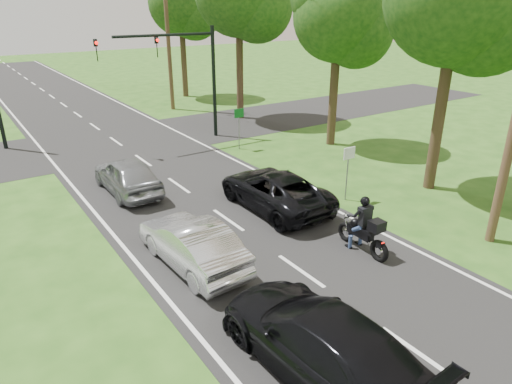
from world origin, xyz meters
The scene contains 15 objects.
ground centered at (0.00, 0.00, 0.00)m, with size 140.00×140.00×0.00m, color #254D15.
road centered at (0.00, 10.00, 0.01)m, with size 8.00×100.00×0.01m, color black.
cross_road centered at (0.00, 16.00, 0.01)m, with size 60.00×7.00×0.01m, color black.
motorcycle_rider centered at (2.29, -0.19, 0.72)m, with size 0.60×2.11×1.82m.
dark_suv centered at (2.01, 4.00, 0.71)m, with size 2.31×5.00×1.39m, color black.
silver_sedan centered at (-2.38, 2.03, 0.71)m, with size 1.47×4.22×1.39m, color silver.
silver_suv centered at (-1.97, 8.50, 0.73)m, with size 1.70×4.22×1.44m, color #909397.
dark_car_behind centered at (-2.12, -3.16, 0.76)m, with size 2.10×5.16×1.50m, color black.
traffic_signal centered at (3.34, 14.00, 4.14)m, with size 6.38×0.44×6.00m.
utility_pole_far centered at (6.20, 22.00, 5.08)m, with size 1.60×0.28×10.00m.
sign_white centered at (4.70, 2.98, 1.60)m, with size 0.55×0.07×2.12m.
sign_green centered at (4.90, 10.98, 1.60)m, with size 0.55×0.07×2.12m.
tree_row_b centered at (8.79, 1.76, 7.13)m, with size 5.60×5.43×10.06m.
tree_row_c centered at (9.75, 8.80, 6.23)m, with size 4.80×4.65×8.76m.
tree_row_e centered at (9.48, 25.78, 6.83)m, with size 5.28×5.12×9.61m.
Camera 1 is at (-7.33, -8.47, 7.04)m, focal length 32.00 mm.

